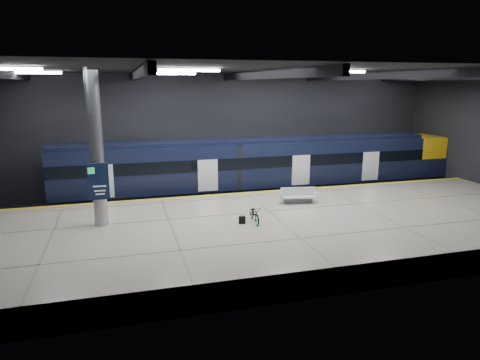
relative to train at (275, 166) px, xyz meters
name	(u,v)px	position (x,y,z in m)	size (l,w,h in m)	color
ground	(262,226)	(-2.73, -5.50, -2.06)	(30.00, 30.00, 0.00)	black
room_shell	(264,117)	(-2.73, -5.49, 3.66)	(30.10, 16.10, 8.05)	black
platform	(279,231)	(-2.73, -8.00, -1.51)	(30.00, 11.00, 1.10)	beige
safety_strip	(247,193)	(-2.73, -2.75, -0.95)	(30.00, 0.40, 0.01)	gold
rails	(235,198)	(-2.73, 0.00, -1.98)	(30.00, 1.52, 0.16)	gray
train	(275,166)	(0.00, 0.00, 0.00)	(29.40, 2.84, 3.79)	black
bench	(298,197)	(-0.73, -5.47, -0.66)	(2.03, 1.10, 0.85)	#595B60
bicycle	(255,214)	(-3.97, -8.04, -0.55)	(0.54, 1.55, 0.82)	#99999E
pannier_bag	(242,220)	(-4.57, -8.04, -0.78)	(0.30, 0.18, 0.35)	black
info_column	(96,151)	(-10.73, -6.52, 2.40)	(0.90, 0.78, 6.90)	#9EA0A5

